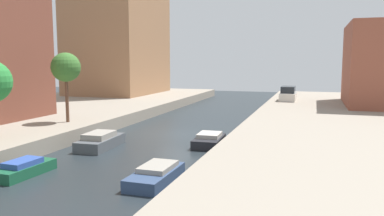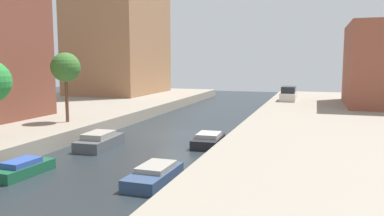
{
  "view_description": "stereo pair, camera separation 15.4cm",
  "coord_description": "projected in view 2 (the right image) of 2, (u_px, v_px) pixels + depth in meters",
  "views": [
    {
      "loc": [
        9.93,
        -26.73,
        5.52
      ],
      "look_at": [
        -0.69,
        6.66,
        1.19
      ],
      "focal_mm": 35.99,
      "sensor_mm": 36.0,
      "label": 1
    },
    {
      "loc": [
        10.07,
        -26.68,
        5.52
      ],
      "look_at": [
        -0.69,
        6.66,
        1.19
      ],
      "focal_mm": 35.99,
      "sensor_mm": 36.0,
      "label": 2
    }
  ],
  "objects": [
    {
      "name": "ground_plane",
      "position": [
        174.0,
        134.0,
        28.95
      ],
      "size": [
        84.0,
        84.0,
        0.0
      ],
      "primitive_type": "plane",
      "color": "#232B30"
    },
    {
      "name": "quay_left",
      "position": [
        12.0,
        119.0,
        33.46
      ],
      "size": [
        20.0,
        64.0,
        1.0
      ],
      "primitive_type": "cube",
      "color": "gray",
      "rests_on": "ground_plane"
    },
    {
      "name": "apartment_tower_far",
      "position": [
        118.0,
        6.0,
        52.43
      ],
      "size": [
        10.0,
        13.39,
        23.78
      ],
      "primitive_type": "cube",
      "color": "#9E704C",
      "rests_on": "quay_left"
    },
    {
      "name": "street_tree_2",
      "position": [
        66.0,
        68.0,
        28.04
      ],
      "size": [
        2.13,
        2.13,
        5.11
      ],
      "color": "brown",
      "rests_on": "quay_left"
    },
    {
      "name": "parked_car",
      "position": [
        289.0,
        94.0,
        43.9
      ],
      "size": [
        1.75,
        4.68,
        1.62
      ],
      "color": "beige",
      "rests_on": "quay_right"
    },
    {
      "name": "moored_boat_left_1",
      "position": [
        23.0,
        168.0,
        18.57
      ],
      "size": [
        1.39,
        3.17,
        0.8
      ],
      "color": "#195638",
      "rests_on": "ground_plane"
    },
    {
      "name": "moored_boat_left_2",
      "position": [
        100.0,
        141.0,
        24.46
      ],
      "size": [
        1.88,
        3.96,
        1.02
      ],
      "color": "#4C5156",
      "rests_on": "ground_plane"
    },
    {
      "name": "moored_boat_right_1",
      "position": [
        154.0,
        175.0,
        17.53
      ],
      "size": [
        1.61,
        3.69,
        0.77
      ],
      "color": "#33476B",
      "rests_on": "ground_plane"
    },
    {
      "name": "moored_boat_right_2",
      "position": [
        208.0,
        140.0,
        24.98
      ],
      "size": [
        1.77,
        3.26,
        0.84
      ],
      "color": "#232328",
      "rests_on": "ground_plane"
    }
  ]
}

